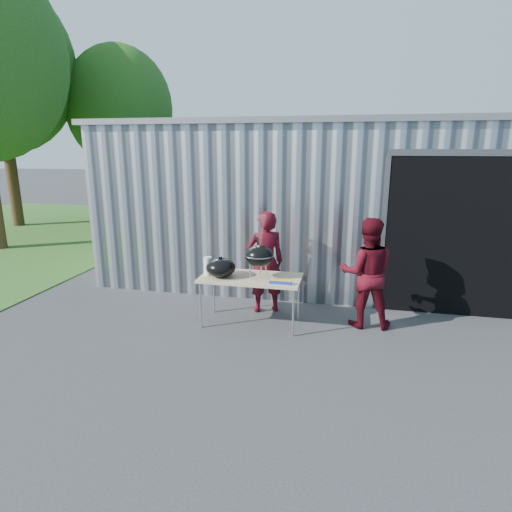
% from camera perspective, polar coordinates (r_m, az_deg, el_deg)
% --- Properties ---
extents(ground, '(80.00, 80.00, 0.00)m').
position_cam_1_polar(ground, '(6.13, -3.24, -11.12)').
color(ground, '#333335').
extents(building, '(8.20, 6.20, 3.10)m').
position_cam_1_polar(building, '(9.98, 8.98, 7.93)').
color(building, silver).
rests_on(building, ground).
extents(grass_patch, '(10.00, 12.00, 0.02)m').
position_cam_1_polar(grass_patch, '(15.67, -30.02, 2.84)').
color(grass_patch, '#2D591E').
rests_on(grass_patch, ground).
extents(tree_far, '(3.63, 3.63, 6.02)m').
position_cam_1_polar(tree_far, '(16.46, -17.67, 18.25)').
color(tree_far, '#442D19').
rests_on(tree_far, ground).
extents(folding_table, '(1.50, 0.75, 0.75)m').
position_cam_1_polar(folding_table, '(6.40, -0.72, -3.12)').
color(folding_table, tan).
rests_on(folding_table, ground).
extents(kettle_grill, '(0.43, 0.43, 0.93)m').
position_cam_1_polar(kettle_grill, '(6.23, 0.44, 0.78)').
color(kettle_grill, black).
rests_on(kettle_grill, folding_table).
extents(grill_lid, '(0.44, 0.44, 0.32)m').
position_cam_1_polar(grill_lid, '(6.37, -4.72, -1.55)').
color(grill_lid, black).
rests_on(grill_lid, folding_table).
extents(paper_towels, '(0.12, 0.12, 0.28)m').
position_cam_1_polar(paper_towels, '(6.48, -6.45, -1.33)').
color(paper_towels, white).
rests_on(paper_towels, folding_table).
extents(white_tub, '(0.20, 0.15, 0.10)m').
position_cam_1_polar(white_tub, '(6.68, -4.97, -1.61)').
color(white_tub, white).
rests_on(white_tub, folding_table).
extents(foil_box, '(0.32, 0.06, 0.06)m').
position_cam_1_polar(foil_box, '(6.06, 3.28, -3.47)').
color(foil_box, '#1932A3').
rests_on(foil_box, folding_table).
extents(person_cook, '(0.72, 0.61, 1.66)m').
position_cam_1_polar(person_cook, '(6.88, 1.28, -0.82)').
color(person_cook, '#480812').
rests_on(person_cook, ground).
extents(person_bystander, '(0.85, 0.68, 1.65)m').
position_cam_1_polar(person_bystander, '(6.53, 14.52, -2.19)').
color(person_bystander, '#480812').
rests_on(person_bystander, ground).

